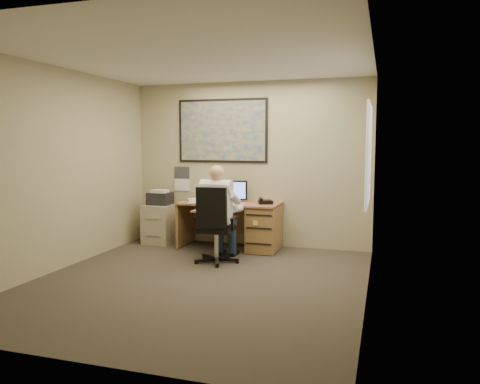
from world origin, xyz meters
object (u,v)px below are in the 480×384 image
(office_chair, at_px, (215,241))
(person, at_px, (217,214))
(filing_cabinet, at_px, (161,220))
(desk, at_px, (250,222))

(office_chair, bearing_deg, person, 83.79)
(filing_cabinet, xyz_separation_m, person, (1.36, -0.92, 0.30))
(person, bearing_deg, office_chair, -91.80)
(filing_cabinet, bearing_deg, desk, -1.03)
(office_chair, xyz_separation_m, person, (0.00, 0.08, 0.37))
(filing_cabinet, relative_size, person, 0.66)
(desk, relative_size, person, 1.16)
(filing_cabinet, distance_m, office_chair, 1.69)
(filing_cabinet, bearing_deg, office_chair, -36.34)
(desk, relative_size, filing_cabinet, 1.75)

